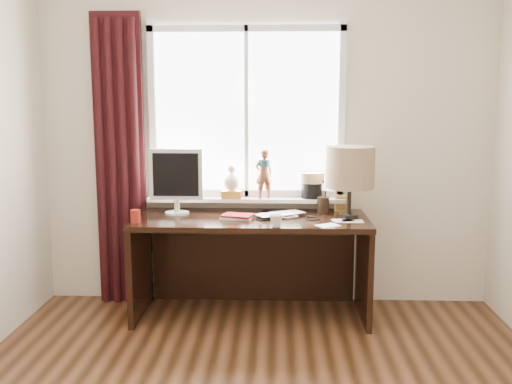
{
  "coord_description": "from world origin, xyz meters",
  "views": [
    {
      "loc": [
        0.09,
        -2.44,
        1.6
      ],
      "look_at": [
        -0.05,
        1.25,
        1.0
      ],
      "focal_mm": 40.0,
      "sensor_mm": 36.0,
      "label": 1
    }
  ],
  "objects_px": {
    "laptop": "(280,215)",
    "table_lamp": "(350,168)",
    "red_cup": "(135,216)",
    "desk": "(252,246)",
    "monitor": "(176,177)",
    "mug": "(276,220)"
  },
  "relations": [
    {
      "from": "laptop",
      "to": "table_lamp",
      "type": "xyz_separation_m",
      "value": [
        0.5,
        -0.02,
        0.35
      ]
    },
    {
      "from": "red_cup",
      "to": "desk",
      "type": "height_order",
      "value": "red_cup"
    },
    {
      "from": "table_lamp",
      "to": "red_cup",
      "type": "bearing_deg",
      "value": -171.93
    },
    {
      "from": "red_cup",
      "to": "monitor",
      "type": "distance_m",
      "value": 0.45
    },
    {
      "from": "red_cup",
      "to": "monitor",
      "type": "relative_size",
      "value": 0.18
    },
    {
      "from": "monitor",
      "to": "table_lamp",
      "type": "xyz_separation_m",
      "value": [
        1.27,
        -0.09,
        0.09
      ]
    },
    {
      "from": "desk",
      "to": "monitor",
      "type": "distance_m",
      "value": 0.77
    },
    {
      "from": "desk",
      "to": "table_lamp",
      "type": "distance_m",
      "value": 0.94
    },
    {
      "from": "laptop",
      "to": "mug",
      "type": "height_order",
      "value": "mug"
    },
    {
      "from": "laptop",
      "to": "desk",
      "type": "relative_size",
      "value": 0.22
    },
    {
      "from": "laptop",
      "to": "mug",
      "type": "relative_size",
      "value": 4.09
    },
    {
      "from": "desk",
      "to": "table_lamp",
      "type": "height_order",
      "value": "table_lamp"
    },
    {
      "from": "mug",
      "to": "red_cup",
      "type": "xyz_separation_m",
      "value": [
        -0.98,
        0.1,
        0.0
      ]
    },
    {
      "from": "laptop",
      "to": "table_lamp",
      "type": "distance_m",
      "value": 0.61
    },
    {
      "from": "monitor",
      "to": "mug",
      "type": "bearing_deg",
      "value": -28.45
    },
    {
      "from": "mug",
      "to": "desk",
      "type": "bearing_deg",
      "value": 114.95
    },
    {
      "from": "laptop",
      "to": "mug",
      "type": "xyz_separation_m",
      "value": [
        -0.03,
        -0.33,
        0.03
      ]
    },
    {
      "from": "laptop",
      "to": "mug",
      "type": "bearing_deg",
      "value": -126.41
    },
    {
      "from": "mug",
      "to": "red_cup",
      "type": "relative_size",
      "value": 0.99
    },
    {
      "from": "table_lamp",
      "to": "monitor",
      "type": "bearing_deg",
      "value": 175.78
    },
    {
      "from": "mug",
      "to": "monitor",
      "type": "xyz_separation_m",
      "value": [
        -0.75,
        0.41,
        0.23
      ]
    },
    {
      "from": "mug",
      "to": "desk",
      "type": "distance_m",
      "value": 0.52
    }
  ]
}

